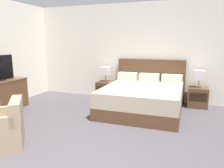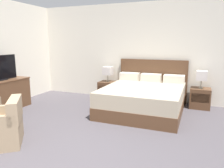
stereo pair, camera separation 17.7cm
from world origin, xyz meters
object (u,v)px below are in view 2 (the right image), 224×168
at_px(table_lamp_left, 108,71).
at_px(dresser, 4,94).
at_px(nightstand_left, 108,90).
at_px(nightstand_right, 200,98).
at_px(bed, 144,98).
at_px(table_lamp_right, 202,76).
at_px(armchair_companion, 1,128).

xyz_separation_m(table_lamp_left, dresser, (-1.96, -1.93, -0.44)).
bearing_deg(nightstand_left, nightstand_right, 0.00).
height_order(bed, table_lamp_right, bed).
bearing_deg(bed, nightstand_left, 148.88).
height_order(table_lamp_left, table_lamp_right, same).
relative_size(table_lamp_left, table_lamp_right, 1.00).
height_order(nightstand_left, armchair_companion, armchair_companion).
distance_m(nightstand_right, dresser, 4.90).
relative_size(nightstand_left, dresser, 0.42).
xyz_separation_m(nightstand_right, armchair_companion, (-3.01, -3.37, 0.03)).
distance_m(bed, table_lamp_right, 1.57).
bearing_deg(table_lamp_right, dresser, -156.79).
height_order(table_lamp_left, dresser, table_lamp_left).
height_order(nightstand_right, dresser, dresser).
distance_m(table_lamp_right, armchair_companion, 4.55).
distance_m(bed, nightstand_right, 1.49).
bearing_deg(nightstand_left, bed, -31.12).
height_order(bed, nightstand_left, bed).
bearing_deg(armchair_companion, table_lamp_right, 48.29).
bearing_deg(table_lamp_left, dresser, -135.47).
relative_size(bed, nightstand_left, 4.13).
bearing_deg(dresser, bed, 19.78).
relative_size(bed, table_lamp_left, 4.81).
bearing_deg(table_lamp_right, armchair_companion, -131.71).
xyz_separation_m(table_lamp_left, table_lamp_right, (2.54, 0.00, 0.00)).
bearing_deg(bed, table_lamp_left, 148.83).
bearing_deg(bed, armchair_companion, -123.69).
xyz_separation_m(nightstand_left, dresser, (-1.96, -1.93, 0.13)).
bearing_deg(nightstand_right, dresser, -156.80).
bearing_deg(nightstand_right, armchair_companion, -131.72).
bearing_deg(armchair_companion, nightstand_right, 48.28).
distance_m(table_lamp_right, dresser, 4.92).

